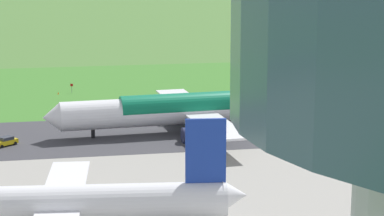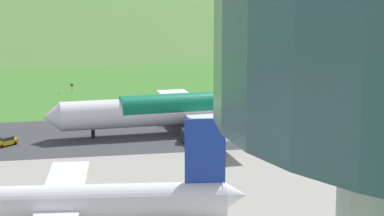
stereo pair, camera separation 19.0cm
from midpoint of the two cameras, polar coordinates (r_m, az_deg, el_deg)
ground_plane at (r=141.51m, az=1.57°, el=-1.72°), size 800.00×800.00×0.00m
runway_asphalt at (r=141.50m, az=1.57°, el=-1.71°), size 600.00×28.09×0.06m
grass_verge_foreground at (r=183.41m, az=-1.30°, el=1.42°), size 600.00×80.00×0.04m
airliner_main at (r=139.86m, az=0.11°, el=-0.05°), size 54.15×44.33×15.88m
airliner_parked_mid at (r=92.13m, az=-10.31°, el=-7.00°), size 46.67×38.26×13.62m
service_car_followme at (r=134.44m, az=-13.78°, el=-2.42°), size 4.38×4.07×1.62m
no_stopping_sign at (r=180.28m, az=-8.99°, el=1.52°), size 0.60×0.10×2.23m
traffic_cone_orange at (r=179.40m, az=-9.97°, el=1.09°), size 0.40×0.40×0.55m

